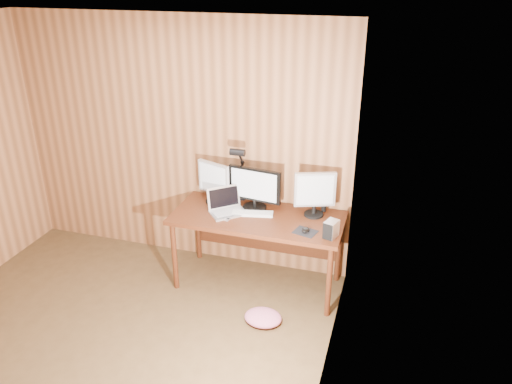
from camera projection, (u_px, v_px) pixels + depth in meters
The scene contains 14 objects.
room_shell at pixel (51, 239), 3.26m from camera, with size 4.00×4.00×4.00m.
desk at pixel (260, 224), 4.76m from camera, with size 1.60×0.70×0.75m.
monitor_center at pixel (255, 188), 4.71m from camera, with size 0.52×0.23×0.41m.
monitor_left at pixel (214, 181), 4.83m from camera, with size 0.35×0.17×0.41m.
monitor_right at pixel (315, 193), 4.56m from camera, with size 0.37×0.18×0.43m.
laptop at pixel (226, 206), 4.71m from camera, with size 0.41×0.40×0.23m.
keyboard at pixel (252, 213), 4.68m from camera, with size 0.41×0.20×0.02m.
mousepad at pixel (305, 232), 4.37m from camera, with size 0.19×0.16×0.00m, color black.
mouse at pixel (305, 230), 4.36m from camera, with size 0.07×0.11×0.04m, color black.
hard_drive at pixel (331, 229), 4.26m from camera, with size 0.13×0.16×0.15m.
phone at pixel (228, 218), 4.60m from camera, with size 0.08×0.12×0.01m.
speaker at pixel (324, 206), 4.71m from camera, with size 0.05×0.05×0.11m, color black.
desk_lamp at pixel (240, 166), 4.75m from camera, with size 0.14×0.20×0.62m.
fabric_pile at pixel (263, 318), 4.39m from camera, with size 0.33×0.27×0.11m, color #C05D7B, non-canonical shape.
Camera 1 is at (2.11, -2.33, 2.89)m, focal length 35.00 mm.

